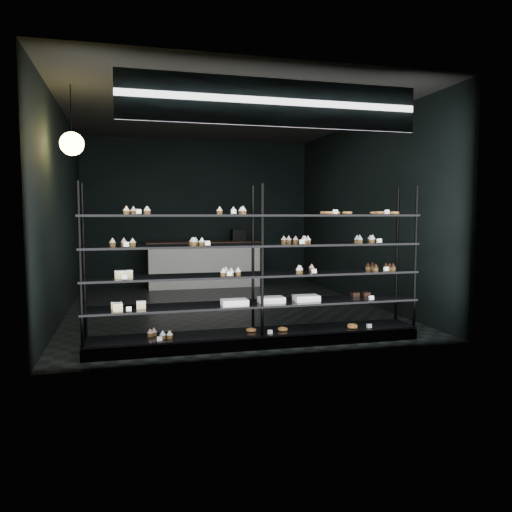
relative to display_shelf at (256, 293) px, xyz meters
name	(u,v)px	position (x,y,z in m)	size (l,w,h in m)	color
room	(223,212)	(0.08, 2.45, 0.97)	(5.01, 6.01, 3.20)	black
display_shelf	(256,293)	(0.00, 0.00, 0.00)	(4.00, 0.50, 1.91)	black
signage	(274,103)	(0.08, -0.48, 2.12)	(3.30, 0.05, 0.50)	#0C0B3A
pendant_lamp	(72,144)	(-2.12, 1.06, 1.82)	(0.29, 0.29, 0.88)	black
service_counter	(204,263)	(0.12, 4.95, -0.13)	(2.45, 0.65, 1.23)	silver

